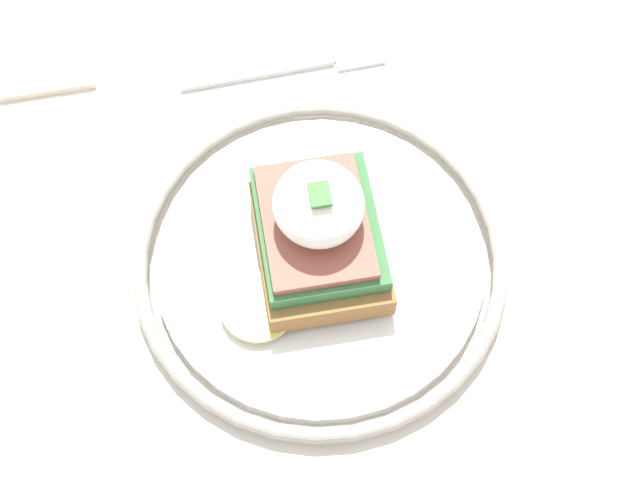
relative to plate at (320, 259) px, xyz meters
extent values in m
cube|color=beige|center=(-0.01, -0.02, -0.02)|extent=(1.07, 0.76, 0.03)
cylinder|color=beige|center=(-0.48, 0.30, -0.39)|extent=(0.06, 0.06, 0.71)
cylinder|color=white|center=(0.00, 0.00, 0.00)|extent=(0.21, 0.21, 0.01)
torus|color=gray|center=(0.00, 0.00, 0.00)|extent=(0.24, 0.24, 0.01)
cube|color=olive|center=(0.00, 0.00, 0.02)|extent=(0.10, 0.08, 0.02)
cube|color=#38703D|center=(0.00, 0.00, 0.03)|extent=(0.09, 0.07, 0.01)
cube|color=brown|center=(0.00, 0.00, 0.04)|extent=(0.09, 0.06, 0.01)
ellipsoid|color=white|center=(0.00, 0.00, 0.06)|extent=(0.06, 0.05, 0.04)
cylinder|color=#EAD166|center=(0.03, -0.04, 0.01)|extent=(0.05, 0.05, 0.00)
cube|color=#47843D|center=(0.00, 0.00, 0.08)|extent=(0.02, 0.01, 0.00)
cube|color=silver|center=(-0.16, -0.02, -0.01)|extent=(0.01, 0.11, 0.00)
cube|color=silver|center=(-0.16, 0.06, -0.01)|extent=(0.02, 0.04, 0.00)
cube|color=beige|center=(-0.24, -0.19, 0.00)|extent=(0.14, 0.12, 0.01)
camera|label=1|loc=(0.25, -0.04, 0.52)|focal=50.00mm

